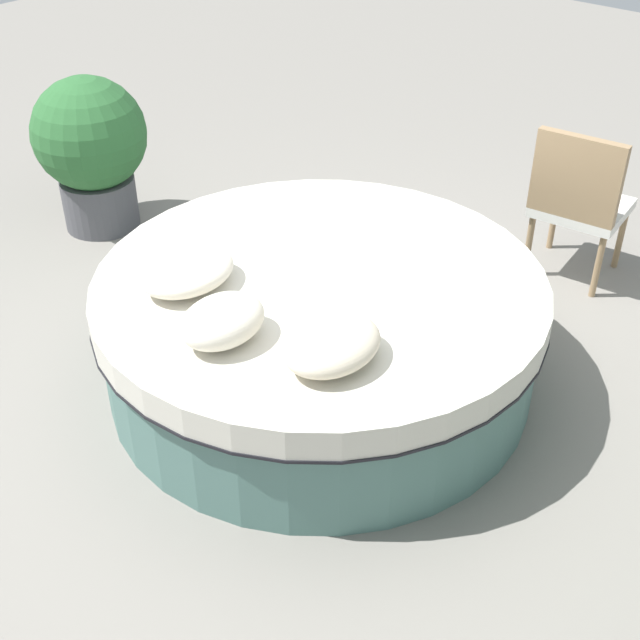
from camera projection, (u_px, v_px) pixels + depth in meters
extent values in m
plane|color=gray|center=(320.00, 378.00, 4.53)|extent=(16.00, 16.00, 0.00)
cylinder|color=#4C726B|center=(320.00, 342.00, 4.39)|extent=(2.18, 2.18, 0.47)
cylinder|color=black|center=(320.00, 305.00, 4.26)|extent=(2.26, 2.26, 0.02)
cylinder|color=beige|center=(320.00, 292.00, 4.21)|extent=(2.25, 2.25, 0.15)
ellipsoid|color=silver|center=(187.00, 271.00, 4.07)|extent=(0.49, 0.40, 0.16)
ellipsoid|color=silver|center=(222.00, 321.00, 3.70)|extent=(0.41, 0.32, 0.20)
ellipsoid|color=beige|center=(332.00, 345.00, 3.58)|extent=(0.47, 0.37, 0.17)
cylinder|color=#997A56|center=(554.00, 219.00, 5.55)|extent=(0.04, 0.04, 0.42)
cylinder|color=#997A56|center=(620.00, 238.00, 5.35)|extent=(0.04, 0.04, 0.42)
cylinder|color=#997A56|center=(529.00, 246.00, 5.27)|extent=(0.04, 0.04, 0.42)
cylinder|color=#997A56|center=(598.00, 266.00, 5.06)|extent=(0.04, 0.04, 0.42)
cube|color=white|center=(582.00, 207.00, 5.17)|extent=(0.56, 0.57, 0.06)
cube|color=#997A56|center=(577.00, 178.00, 4.86)|extent=(0.12, 0.52, 0.50)
cylinder|color=#4C4C51|center=(100.00, 202.00, 5.84)|extent=(0.50, 0.50, 0.35)
sphere|color=#2D6633|center=(89.00, 134.00, 5.55)|extent=(0.75, 0.75, 0.75)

